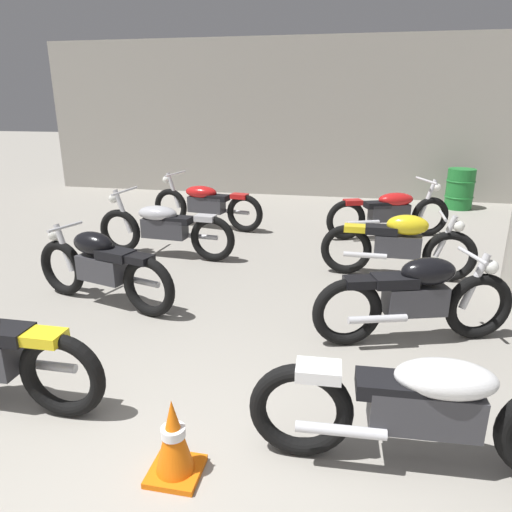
{
  "coord_description": "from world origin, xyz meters",
  "views": [
    {
      "loc": [
        1.02,
        -1.83,
        2.23
      ],
      "look_at": [
        0.0,
        3.13,
        0.55
      ],
      "focal_mm": 33.14,
      "sensor_mm": 36.0,
      "label": 1
    }
  ],
  "objects_px": {
    "motorcycle_right_row_3": "(390,212)",
    "motorcycle_left_row_3": "(206,203)",
    "motorcycle_left_row_2": "(164,227)",
    "motorcycle_right_row_2": "(398,244)",
    "traffic_cone": "(174,440)",
    "oil_drum": "(460,189)",
    "motorcycle_left_row_1": "(102,266)",
    "motorcycle_right_row_0": "(427,406)",
    "motorcycle_right_row_1": "(416,297)"
  },
  "relations": [
    {
      "from": "motorcycle_right_row_0",
      "to": "motorcycle_right_row_3",
      "type": "distance_m",
      "value": 5.42
    },
    {
      "from": "motorcycle_right_row_1",
      "to": "oil_drum",
      "type": "xyz_separation_m",
      "value": [
        1.59,
        6.34,
        -0.03
      ]
    },
    {
      "from": "motorcycle_left_row_1",
      "to": "motorcycle_left_row_3",
      "type": "xyz_separation_m",
      "value": [
        0.12,
        3.49,
        -0.01
      ]
    },
    {
      "from": "motorcycle_right_row_0",
      "to": "traffic_cone",
      "type": "relative_size",
      "value": 4.02
    },
    {
      "from": "motorcycle_left_row_1",
      "to": "motorcycle_left_row_3",
      "type": "bearing_deg",
      "value": 88.0
    },
    {
      "from": "motorcycle_right_row_2",
      "to": "motorcycle_right_row_3",
      "type": "height_order",
      "value": "motorcycle_right_row_3"
    },
    {
      "from": "motorcycle_left_row_1",
      "to": "oil_drum",
      "type": "bearing_deg",
      "value": 51.2
    },
    {
      "from": "motorcycle_left_row_2",
      "to": "motorcycle_right_row_2",
      "type": "xyz_separation_m",
      "value": [
        3.31,
        -0.21,
        0.01
      ]
    },
    {
      "from": "motorcycle_left_row_1",
      "to": "motorcycle_right_row_3",
      "type": "height_order",
      "value": "motorcycle_right_row_3"
    },
    {
      "from": "motorcycle_left_row_2",
      "to": "motorcycle_right_row_2",
      "type": "relative_size",
      "value": 1.1
    },
    {
      "from": "motorcycle_right_row_0",
      "to": "oil_drum",
      "type": "xyz_separation_m",
      "value": [
        1.71,
        8.06,
        -0.03
      ]
    },
    {
      "from": "motorcycle_left_row_1",
      "to": "motorcycle_right_row_1",
      "type": "xyz_separation_m",
      "value": [
        3.35,
        -0.2,
        0.0
      ]
    },
    {
      "from": "motorcycle_right_row_1",
      "to": "motorcycle_right_row_0",
      "type": "bearing_deg",
      "value": -94.19
    },
    {
      "from": "motorcycle_left_row_2",
      "to": "motorcycle_right_row_0",
      "type": "xyz_separation_m",
      "value": [
        3.21,
        -3.69,
        0.0
      ]
    },
    {
      "from": "motorcycle_right_row_0",
      "to": "motorcycle_right_row_1",
      "type": "relative_size",
      "value": 1.14
    },
    {
      "from": "motorcycle_left_row_1",
      "to": "traffic_cone",
      "type": "height_order",
      "value": "motorcycle_left_row_1"
    },
    {
      "from": "motorcycle_right_row_0",
      "to": "motorcycle_right_row_3",
      "type": "relative_size",
      "value": 1.05
    },
    {
      "from": "motorcycle_right_row_0",
      "to": "motorcycle_right_row_3",
      "type": "height_order",
      "value": "same"
    },
    {
      "from": "motorcycle_left_row_1",
      "to": "motorcycle_right_row_0",
      "type": "bearing_deg",
      "value": -30.75
    },
    {
      "from": "motorcycle_right_row_2",
      "to": "motorcycle_right_row_0",
      "type": "bearing_deg",
      "value": -91.61
    },
    {
      "from": "motorcycle_left_row_2",
      "to": "motorcycle_right_row_2",
      "type": "distance_m",
      "value": 3.31
    },
    {
      "from": "oil_drum",
      "to": "traffic_cone",
      "type": "distance_m",
      "value": 9.03
    },
    {
      "from": "motorcycle_right_row_3",
      "to": "motorcycle_left_row_3",
      "type": "bearing_deg",
      "value": -179.91
    },
    {
      "from": "motorcycle_left_row_1",
      "to": "traffic_cone",
      "type": "xyz_separation_m",
      "value": [
        1.72,
        -2.29,
        -0.2
      ]
    },
    {
      "from": "motorcycle_left_row_2",
      "to": "motorcycle_right_row_2",
      "type": "bearing_deg",
      "value": -3.61
    },
    {
      "from": "traffic_cone",
      "to": "motorcycle_right_row_2",
      "type": "bearing_deg",
      "value": 67.5
    },
    {
      "from": "traffic_cone",
      "to": "motorcycle_left_row_3",
      "type": "bearing_deg",
      "value": 105.48
    },
    {
      "from": "motorcycle_left_row_2",
      "to": "traffic_cone",
      "type": "bearing_deg",
      "value": -67.22
    },
    {
      "from": "motorcycle_left_row_2",
      "to": "oil_drum",
      "type": "distance_m",
      "value": 6.58
    },
    {
      "from": "motorcycle_left_row_2",
      "to": "motorcycle_right_row_3",
      "type": "height_order",
      "value": "same"
    },
    {
      "from": "traffic_cone",
      "to": "motorcycle_left_row_2",
      "type": "bearing_deg",
      "value": 112.78
    },
    {
      "from": "motorcycle_left_row_3",
      "to": "traffic_cone",
      "type": "relative_size",
      "value": 3.99
    },
    {
      "from": "motorcycle_right_row_0",
      "to": "motorcycle_right_row_1",
      "type": "xyz_separation_m",
      "value": [
        0.13,
        1.72,
        0.01
      ]
    },
    {
      "from": "motorcycle_left_row_2",
      "to": "motorcycle_right_row_3",
      "type": "relative_size",
      "value": 1.05
    },
    {
      "from": "motorcycle_right_row_3",
      "to": "traffic_cone",
      "type": "relative_size",
      "value": 3.82
    },
    {
      "from": "motorcycle_left_row_1",
      "to": "oil_drum",
      "type": "xyz_separation_m",
      "value": [
        4.94,
        6.14,
        -0.03
      ]
    },
    {
      "from": "oil_drum",
      "to": "motorcycle_left_row_1",
      "type": "bearing_deg",
      "value": -128.8
    },
    {
      "from": "motorcycle_right_row_1",
      "to": "motorcycle_right_row_2",
      "type": "relative_size",
      "value": 0.97
    },
    {
      "from": "motorcycle_right_row_1",
      "to": "oil_drum",
      "type": "height_order",
      "value": "motorcycle_right_row_1"
    },
    {
      "from": "motorcycle_right_row_2",
      "to": "traffic_cone",
      "type": "relative_size",
      "value": 3.65
    },
    {
      "from": "motorcycle_left_row_1",
      "to": "motorcycle_right_row_2",
      "type": "distance_m",
      "value": 3.67
    },
    {
      "from": "motorcycle_left_row_1",
      "to": "traffic_cone",
      "type": "relative_size",
      "value": 3.57
    },
    {
      "from": "motorcycle_left_row_1",
      "to": "motorcycle_right_row_2",
      "type": "xyz_separation_m",
      "value": [
        3.32,
        1.57,
        0.0
      ]
    },
    {
      "from": "motorcycle_left_row_3",
      "to": "motorcycle_right_row_0",
      "type": "relative_size",
      "value": 0.99
    },
    {
      "from": "motorcycle_left_row_3",
      "to": "oil_drum",
      "type": "bearing_deg",
      "value": 28.82
    },
    {
      "from": "motorcycle_right_row_2",
      "to": "oil_drum",
      "type": "bearing_deg",
      "value": 70.55
    },
    {
      "from": "motorcycle_left_row_2",
      "to": "motorcycle_left_row_3",
      "type": "bearing_deg",
      "value": 86.47
    },
    {
      "from": "motorcycle_right_row_1",
      "to": "motorcycle_right_row_2",
      "type": "height_order",
      "value": "same"
    },
    {
      "from": "oil_drum",
      "to": "traffic_cone",
      "type": "height_order",
      "value": "oil_drum"
    },
    {
      "from": "motorcycle_right_row_2",
      "to": "traffic_cone",
      "type": "xyz_separation_m",
      "value": [
        -1.6,
        -3.86,
        -0.2
      ]
    }
  ]
}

